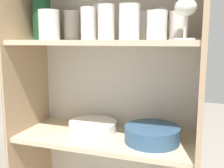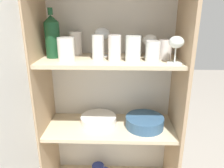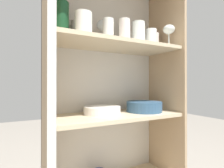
# 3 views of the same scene
# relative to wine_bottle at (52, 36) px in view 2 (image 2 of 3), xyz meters

# --- Properties ---
(cupboard_back_panel) EXTENTS (0.77, 0.02, 1.51)m
(cupboard_back_panel) POSITION_rel_wine_bottle_xyz_m (0.31, 0.14, -0.46)
(cupboard_back_panel) COLOR silver
(cupboard_back_panel) RESTS_ON ground_plane
(cupboard_side_left) EXTENTS (0.02, 0.34, 1.51)m
(cupboard_side_left) POSITION_rel_wine_bottle_xyz_m (-0.07, -0.03, -0.46)
(cupboard_side_left) COLOR tan
(cupboard_side_left) RESTS_ON ground_plane
(cupboard_side_right) EXTENTS (0.02, 0.34, 1.51)m
(cupboard_side_right) POSITION_rel_wine_bottle_xyz_m (0.68, -0.03, -0.46)
(cupboard_side_right) COLOR tan
(cupboard_side_right) RESTS_ON ground_plane
(shelf_board_middle) EXTENTS (0.74, 0.31, 0.02)m
(shelf_board_middle) POSITION_rel_wine_bottle_xyz_m (0.31, -0.03, -0.53)
(shelf_board_middle) COLOR beige
(shelf_board_upper) EXTENTS (0.74, 0.31, 0.02)m
(shelf_board_upper) POSITION_rel_wine_bottle_xyz_m (0.31, -0.03, -0.12)
(shelf_board_upper) COLOR beige
(cupboard_door) EXTENTS (0.07, 0.38, 1.51)m
(cupboard_door) POSITION_rel_wine_bottle_xyz_m (-0.11, -0.39, -0.46)
(cupboard_door) COLOR silver
(cupboard_door) RESTS_ON ground_plane
(tumbler_glass_0) EXTENTS (0.08, 0.08, 0.12)m
(tumbler_glass_0) POSITION_rel_wine_bottle_xyz_m (0.09, -0.09, -0.05)
(tumbler_glass_0) COLOR white
(tumbler_glass_0) RESTS_ON shelf_board_upper
(tumbler_glass_1) EXTENTS (0.07, 0.07, 0.10)m
(tumbler_glass_1) POSITION_rel_wine_bottle_xyz_m (0.59, -0.02, -0.06)
(tumbler_glass_1) COLOR silver
(tumbler_glass_1) RESTS_ON shelf_board_upper
(tumbler_glass_2) EXTENTS (0.07, 0.07, 0.10)m
(tumbler_glass_2) POSITION_rel_wine_bottle_xyz_m (0.52, -0.07, -0.06)
(tumbler_glass_2) COLOR white
(tumbler_glass_2) RESTS_ON shelf_board_upper
(tumbler_glass_3) EXTENTS (0.06, 0.06, 0.11)m
(tumbler_glass_3) POSITION_rel_wine_bottle_xyz_m (0.45, 0.07, -0.06)
(tumbler_glass_3) COLOR white
(tumbler_glass_3) RESTS_ON shelf_board_upper
(tumbler_glass_4) EXTENTS (0.06, 0.06, 0.13)m
(tumbler_glass_4) POSITION_rel_wine_bottle_xyz_m (0.24, -0.05, -0.05)
(tumbler_glass_4) COLOR white
(tumbler_glass_4) RESTS_ON shelf_board_upper
(tumbler_glass_5) EXTENTS (0.08, 0.08, 0.13)m
(tumbler_glass_5) POSITION_rel_wine_bottle_xyz_m (0.42, -0.08, -0.05)
(tumbler_glass_5) COLOR white
(tumbler_glass_5) RESTS_ON shelf_board_upper
(tumbler_glass_6) EXTENTS (0.06, 0.06, 0.13)m
(tumbler_glass_6) POSITION_rel_wine_bottle_xyz_m (0.33, -0.08, -0.05)
(tumbler_glass_6) COLOR silver
(tumbler_glass_6) RESTS_ON shelf_board_upper
(tumbler_glass_7) EXTENTS (0.07, 0.07, 0.13)m
(tumbler_glass_7) POSITION_rel_wine_bottle_xyz_m (0.11, 0.08, -0.05)
(tumbler_glass_7) COLOR silver
(tumbler_glass_7) RESTS_ON shelf_board_upper
(wine_glass_0) EXTENTS (0.08, 0.08, 0.12)m
(wine_glass_0) POSITION_rel_wine_bottle_xyz_m (0.52, 0.01, -0.03)
(wine_glass_0) COLOR white
(wine_glass_0) RESTS_ON shelf_board_upper
(wine_glass_1) EXTENTS (0.09, 0.09, 0.16)m
(wine_glass_1) POSITION_rel_wine_bottle_xyz_m (0.26, 0.04, 0.00)
(wine_glass_1) COLOR white
(wine_glass_1) RESTS_ON shelf_board_upper
(wine_glass_2) EXTENTS (0.07, 0.07, 0.13)m
(wine_glass_2) POSITION_rel_wine_bottle_xyz_m (0.62, -0.13, -0.02)
(wine_glass_2) COLOR white
(wine_glass_2) RESTS_ON shelf_board_upper
(wine_bottle) EXTENTS (0.08, 0.08, 0.26)m
(wine_bottle) POSITION_rel_wine_bottle_xyz_m (0.00, 0.00, 0.00)
(wine_bottle) COLOR #194728
(wine_bottle) RESTS_ON shelf_board_upper
(plate_stack_white) EXTENTS (0.21, 0.21, 0.04)m
(plate_stack_white) POSITION_rel_wine_bottle_xyz_m (0.23, 0.01, -0.49)
(plate_stack_white) COLOR white
(plate_stack_white) RESTS_ON shelf_board_middle
(mixing_bowl_large) EXTENTS (0.22, 0.22, 0.06)m
(mixing_bowl_large) POSITION_rel_wine_bottle_xyz_m (0.51, -0.03, -0.48)
(mixing_bowl_large) COLOR #33567A
(mixing_bowl_large) RESTS_ON shelf_board_middle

